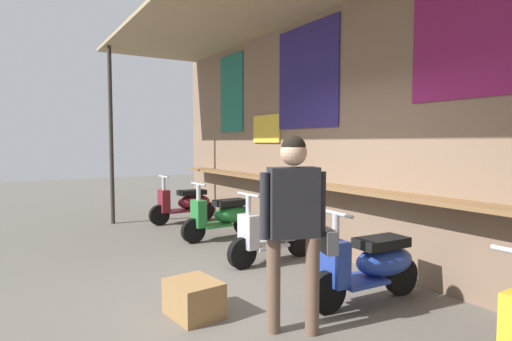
{
  "coord_description": "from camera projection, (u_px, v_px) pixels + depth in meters",
  "views": [
    {
      "loc": [
        3.74,
        -2.09,
        1.63
      ],
      "look_at": [
        -1.98,
        1.4,
        1.17
      ],
      "focal_mm": 29.25,
      "sensor_mm": 36.0,
      "label": 1
    }
  ],
  "objects": [
    {
      "name": "scooter_green",
      "position": [
        224.0,
        215.0,
        7.04
      ],
      "size": [
        0.49,
        1.4,
        0.97
      ],
      "rotation": [
        0.0,
        0.0,
        -1.5
      ],
      "color": "#237533",
      "rests_on": "ground_plane"
    },
    {
      "name": "shopper_with_handbag",
      "position": [
        295.0,
        214.0,
        3.5
      ],
      "size": [
        0.38,
        0.67,
        1.68
      ],
      "rotation": [
        0.0,
        0.0,
        2.81
      ],
      "color": "brown",
      "rests_on": "ground_plane"
    },
    {
      "name": "market_stall_facade",
      "position": [
        370.0,
        110.0,
        5.22
      ],
      "size": [
        11.43,
        2.48,
        3.65
      ],
      "color": "#7F6651",
      "rests_on": "ground_plane"
    },
    {
      "name": "scooter_maroon",
      "position": [
        187.0,
        203.0,
        8.47
      ],
      "size": [
        0.46,
        1.4,
        0.97
      ],
      "rotation": [
        0.0,
        0.0,
        -1.53
      ],
      "color": "maroon",
      "rests_on": "ground_plane"
    },
    {
      "name": "merchandise_crate",
      "position": [
        194.0,
        298.0,
        3.9
      ],
      "size": [
        0.55,
        0.46,
        0.33
      ],
      "primitive_type": "cube",
      "rotation": [
        0.0,
        0.0,
        0.11
      ],
      "color": "olive",
      "rests_on": "ground_plane"
    },
    {
      "name": "scooter_silver",
      "position": [
        277.0,
        233.0,
        5.68
      ],
      "size": [
        0.5,
        1.4,
        0.97
      ],
      "rotation": [
        0.0,
        0.0,
        -1.49
      ],
      "color": "#B2B5BA",
      "rests_on": "ground_plane"
    },
    {
      "name": "scooter_blue",
      "position": [
        372.0,
        264.0,
        4.23
      ],
      "size": [
        0.47,
        1.4,
        0.97
      ],
      "rotation": [
        0.0,
        0.0,
        -1.62
      ],
      "color": "#233D9E",
      "rests_on": "ground_plane"
    },
    {
      "name": "ground_plane",
      "position": [
        240.0,
        297.0,
        4.39
      ],
      "size": [
        31.99,
        31.99,
        0.0
      ],
      "primitive_type": "plane",
      "color": "#605B54"
    }
  ]
}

